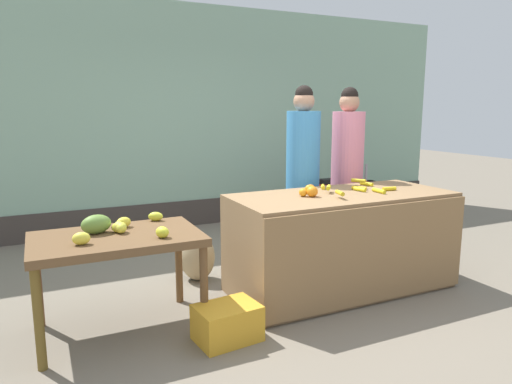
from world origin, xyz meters
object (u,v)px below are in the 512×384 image
parked_motorcycle (340,200)px  produce_sack (197,256)px  vendor_woman_pink_shirt (347,175)px  vendor_woman_blue_shirt (303,178)px  produce_crate (227,323)px

parked_motorcycle → produce_sack: parked_motorcycle is taller
vendor_woman_pink_shirt → produce_sack: 1.81m
vendor_woman_blue_shirt → parked_motorcycle: bearing=41.1°
vendor_woman_blue_shirt → produce_crate: size_ratio=4.23×
produce_crate → vendor_woman_pink_shirt: bearing=31.9°
vendor_woman_blue_shirt → vendor_woman_pink_shirt: (0.55, -0.00, -0.00)m
vendor_woman_pink_shirt → produce_crate: bearing=-148.1°
vendor_woman_blue_shirt → parked_motorcycle: vendor_woman_blue_shirt is taller
produce_crate → parked_motorcycle: bearing=41.4°
parked_motorcycle → vendor_woman_pink_shirt: bearing=-122.7°
vendor_woman_blue_shirt → parked_motorcycle: 1.74m
vendor_woman_pink_shirt → parked_motorcycle: size_ratio=1.16×
parked_motorcycle → produce_crate: bearing=-138.6°
vendor_woman_blue_shirt → vendor_woman_pink_shirt: size_ratio=1.00×
vendor_woman_pink_shirt → produce_sack: size_ratio=3.91×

